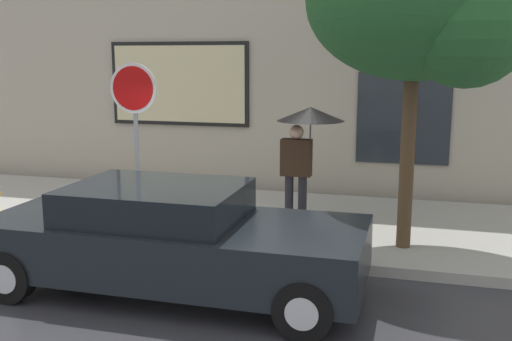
% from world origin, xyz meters
% --- Properties ---
extents(ground_plane, '(60.00, 60.00, 0.00)m').
position_xyz_m(ground_plane, '(0.00, 0.00, 0.00)').
color(ground_plane, '#333338').
extents(sidewalk, '(20.00, 4.00, 0.15)m').
position_xyz_m(sidewalk, '(0.00, 3.00, 0.07)').
color(sidewalk, '#A3A099').
rests_on(sidewalk, ground).
extents(building_facade, '(20.00, 0.67, 7.00)m').
position_xyz_m(building_facade, '(-0.01, 5.50, 3.49)').
color(building_facade, '#B2A893').
rests_on(building_facade, ground).
extents(parked_car, '(4.65, 1.91, 1.34)m').
position_xyz_m(parked_car, '(0.11, -0.15, 0.68)').
color(parked_car, black).
rests_on(parked_car, ground).
extents(pedestrian_with_umbrella, '(1.07, 1.07, 1.96)m').
position_xyz_m(pedestrian_with_umbrella, '(1.26, 2.58, 1.73)').
color(pedestrian_with_umbrella, black).
rests_on(pedestrian_with_umbrella, sidewalk).
extents(street_tree, '(2.99, 2.54, 4.64)m').
position_xyz_m(street_tree, '(2.98, 1.88, 3.58)').
color(street_tree, '#4C3823').
rests_on(street_tree, sidewalk).
extents(stop_sign, '(0.76, 0.10, 2.65)m').
position_xyz_m(stop_sign, '(-1.19, 1.54, 2.02)').
color(stop_sign, gray).
rests_on(stop_sign, sidewalk).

